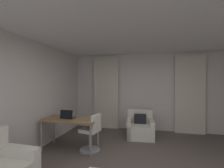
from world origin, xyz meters
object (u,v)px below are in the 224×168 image
desk (71,121)px  desk_chair (91,135)px  armchair (140,128)px  laptop (68,117)px

desk → desk_chair: size_ratio=1.52×
armchair → desk: size_ratio=0.62×
armchair → desk: bearing=-142.0°
armchair → desk_chair: bearing=-130.7°
desk_chair → laptop: laptop is taller
armchair → laptop: bearing=-142.7°
desk → desk_chair: desk_chair is taller
desk → laptop: (-0.06, -0.02, 0.11)m
desk → armchair: bearing=38.0°
desk → laptop: laptop is taller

